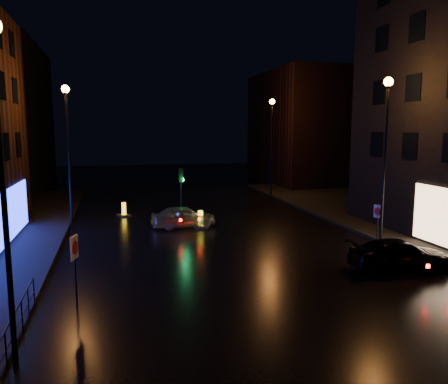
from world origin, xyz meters
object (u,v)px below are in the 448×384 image
(dark_sedan, at_px, (400,255))
(silver_hatchback, at_px, (184,216))
(road_sign_right, at_px, (378,215))
(bollard_near, at_px, (201,224))
(traffic_signal, at_px, (181,214))
(road_sign_left, at_px, (75,254))
(bollard_far, at_px, (124,213))

(dark_sedan, bearing_deg, silver_hatchback, 41.01)
(road_sign_right, bearing_deg, silver_hatchback, -57.32)
(bollard_near, relative_size, road_sign_right, 0.62)
(traffic_signal, xyz_separation_m, road_sign_right, (8.97, -7.74, 1.03))
(traffic_signal, relative_size, road_sign_left, 1.45)
(dark_sedan, xyz_separation_m, bollard_far, (-11.01, 14.58, -0.43))
(traffic_signal, bearing_deg, road_sign_left, -114.00)
(bollard_near, height_order, road_sign_right, road_sign_right)
(traffic_signal, distance_m, road_sign_left, 13.42)
(bollard_far, relative_size, road_sign_left, 0.52)
(road_sign_left, height_order, road_sign_right, road_sign_left)
(road_sign_left, bearing_deg, dark_sedan, 19.18)
(traffic_signal, xyz_separation_m, bollard_far, (-3.50, 2.96, -0.30))
(bollard_far, bearing_deg, traffic_signal, -59.45)
(bollard_near, xyz_separation_m, bollard_far, (-4.39, 4.71, -0.02))
(dark_sedan, distance_m, bollard_near, 11.89)
(road_sign_left, relative_size, road_sign_right, 1.16)
(bollard_near, height_order, road_sign_left, road_sign_left)
(traffic_signal, xyz_separation_m, bollard_near, (0.90, -1.75, -0.28))
(silver_hatchback, xyz_separation_m, bollard_far, (-3.41, 4.38, -0.45))
(bollard_near, bearing_deg, traffic_signal, 125.83)
(road_sign_left, xyz_separation_m, road_sign_right, (14.40, 4.47, -0.25))
(dark_sedan, distance_m, bollard_far, 18.27)
(traffic_signal, height_order, bollard_near, traffic_signal)
(traffic_signal, height_order, road_sign_left, traffic_signal)
(silver_hatchback, bearing_deg, traffic_signal, -8.03)
(dark_sedan, relative_size, road_sign_right, 2.13)
(silver_hatchback, relative_size, bollard_far, 3.10)
(traffic_signal, bearing_deg, dark_sedan, -57.12)
(silver_hatchback, relative_size, bollard_near, 3.01)
(road_sign_left, bearing_deg, traffic_signal, 82.57)
(silver_hatchback, bearing_deg, dark_sedan, -147.97)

